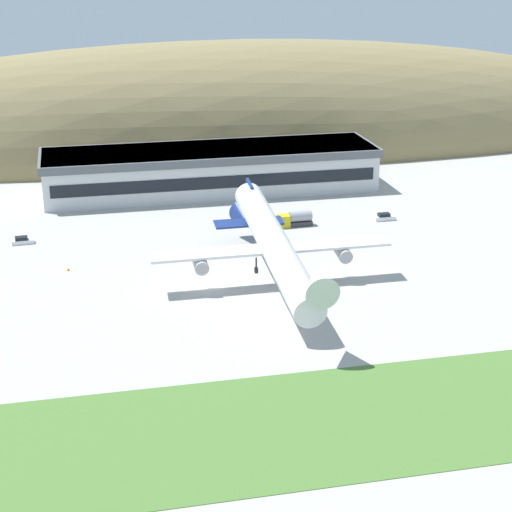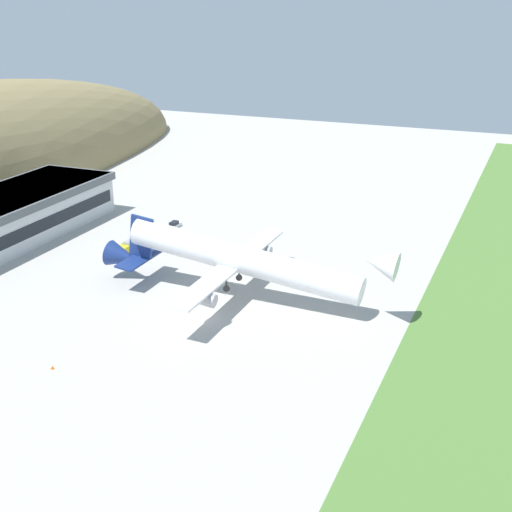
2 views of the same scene
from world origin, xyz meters
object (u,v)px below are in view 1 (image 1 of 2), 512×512
at_px(terminal_building, 211,167).
at_px(service_car_0, 22,241).
at_px(service_car_1, 384,217).
at_px(box_truck, 295,219).
at_px(traffic_cone_0, 68,269).
at_px(cargo_airplane, 274,246).

bearing_deg(terminal_building, service_car_0, -145.55).
distance_m(service_car_1, box_truck, 18.62).
relative_size(terminal_building, traffic_cone_0, 128.70).
bearing_deg(box_truck, traffic_cone_0, -161.27).
relative_size(service_car_1, traffic_cone_0, 7.43).
bearing_deg(box_truck, service_car_0, 179.03).
height_order(cargo_airplane, box_truck, cargo_airplane).
distance_m(terminal_building, service_car_0, 49.35).
height_order(terminal_building, service_car_1, terminal_building).
height_order(box_truck, traffic_cone_0, box_truck).
height_order(terminal_building, service_car_0, terminal_building).
xyz_separation_m(terminal_building, cargo_airplane, (0.52, -58.21, 1.63)).
bearing_deg(cargo_airplane, service_car_0, 143.42).
bearing_deg(traffic_cone_0, service_car_1, 13.15).
xyz_separation_m(terminal_building, traffic_cone_0, (-32.36, -43.74, -5.20)).
distance_m(service_car_0, box_truck, 52.62).
bearing_deg(service_car_1, traffic_cone_0, -166.85).
bearing_deg(terminal_building, traffic_cone_0, -126.49).
distance_m(cargo_airplane, traffic_cone_0, 36.57).
relative_size(cargo_airplane, traffic_cone_0, 93.05).
bearing_deg(cargo_airplane, terminal_building, 90.52).
bearing_deg(service_car_0, service_car_1, -0.99).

